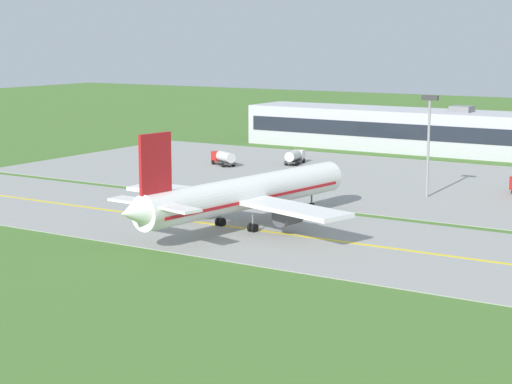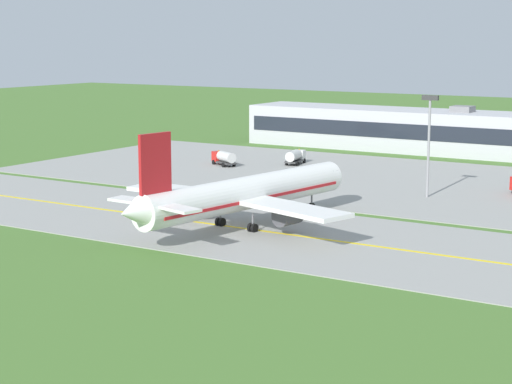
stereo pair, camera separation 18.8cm
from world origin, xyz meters
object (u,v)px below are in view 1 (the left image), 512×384
object	(u,v)px
service_truck_fuel	(295,156)
apron_light_mast	(429,133)
airplane_lead	(245,194)
service_truck_catering	(223,158)

from	to	relation	value
service_truck_fuel	apron_light_mast	xyz separation A→B (m)	(32.41, -18.89, 7.79)
airplane_lead	service_truck_fuel	xyz separation A→B (m)	(-20.95, 49.61, -2.60)
airplane_lead	service_truck_catering	bearing A→B (deg)	126.81
airplane_lead	service_truck_catering	world-z (taller)	airplane_lead
airplane_lead	apron_light_mast	distance (m)	33.20
service_truck_fuel	service_truck_catering	bearing A→B (deg)	-140.65
airplane_lead	apron_light_mast	xyz separation A→B (m)	(11.46, 30.73, 5.19)
service_truck_fuel	apron_light_mast	world-z (taller)	apron_light_mast
service_truck_fuel	apron_light_mast	size ratio (longest dim) A/B	0.43
apron_light_mast	service_truck_catering	bearing A→B (deg)	165.89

